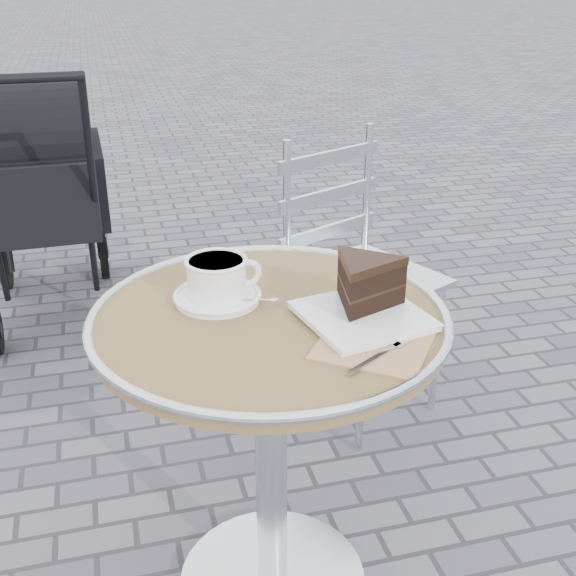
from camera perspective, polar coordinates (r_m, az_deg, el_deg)
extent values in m
cylinder|color=silver|center=(1.63, -1.34, -13.65)|extent=(0.07, 0.07, 0.67)
cylinder|color=#A27F58|center=(1.44, -1.48, -2.69)|extent=(0.70, 0.70, 0.03)
torus|color=silver|center=(1.43, -1.48, -2.15)|extent=(0.72, 0.72, 0.02)
cylinder|color=white|center=(1.49, -5.59, -0.77)|extent=(0.18, 0.18, 0.01)
cylinder|color=white|center=(1.47, -5.66, 0.81)|extent=(0.13, 0.13, 0.08)
torus|color=white|center=(1.49, -3.22, 1.17)|extent=(0.06, 0.02, 0.06)
cylinder|color=#CCB988|center=(1.46, -5.72, 2.06)|extent=(0.11, 0.11, 0.01)
cube|color=tan|center=(1.33, 6.81, -4.39)|extent=(0.27, 0.27, 0.00)
cube|color=white|center=(1.41, 5.92, -2.27)|extent=(0.25, 0.25, 0.01)
cylinder|color=silver|center=(2.14, 5.81, -7.75)|extent=(0.02, 0.02, 0.45)
cylinder|color=silver|center=(2.37, 11.66, -4.76)|extent=(0.02, 0.02, 0.45)
cylinder|color=silver|center=(2.36, -0.07, -4.33)|extent=(0.02, 0.02, 0.45)
cylinder|color=silver|center=(2.56, 5.80, -1.91)|extent=(0.02, 0.02, 0.45)
cube|color=silver|center=(2.24, 6.06, 0.66)|extent=(0.53, 0.53, 0.02)
cube|color=black|center=(3.04, -18.91, 6.60)|extent=(0.44, 0.68, 0.41)
cylinder|color=black|center=(2.38, -21.11, 15.17)|extent=(0.43, 0.04, 0.03)
cylinder|color=black|center=(2.89, -13.76, -2.19)|extent=(0.04, 0.18, 0.18)
cylinder|color=black|center=(3.46, -21.52, 2.24)|extent=(0.04, 0.29, 0.29)
cylinder|color=black|center=(3.43, -14.45, 3.09)|extent=(0.04, 0.29, 0.29)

